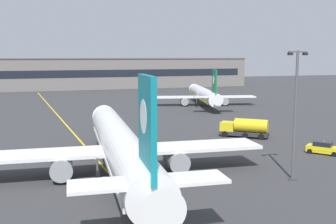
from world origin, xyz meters
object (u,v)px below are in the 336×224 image
airliner_background (204,95)px  safety_cone_by_nose_gear (105,142)px  service_car_fourth (323,148)px  apron_lamp_post (295,113)px  airliner_foreground (120,145)px  service_truck_baggage_yellow (245,128)px

airliner_background → safety_cone_by_nose_gear: bearing=-130.7°
service_car_fourth → safety_cone_by_nose_gear: (-26.55, 15.40, -0.51)m
apron_lamp_post → safety_cone_by_nose_gear: apron_lamp_post is taller
airliner_foreground → service_car_fourth: airliner_foreground is taller
apron_lamp_post → service_car_fourth: 15.07m
airliner_background → service_truck_baggage_yellow: (-10.79, -40.59, -1.40)m
airliner_foreground → service_truck_baggage_yellow: airliner_foreground is taller
airliner_foreground → service_truck_baggage_yellow: bearing=31.6°
airliner_background → safety_cone_by_nose_gear: airliner_background is taller
service_truck_baggage_yellow → airliner_background: bearing=75.1°
apron_lamp_post → service_car_fourth: apron_lamp_post is taller
airliner_foreground → service_car_fourth: 27.92m
service_car_fourth → safety_cone_by_nose_gear: size_ratio=8.06×
airliner_background → service_truck_baggage_yellow: airliner_background is taller
apron_lamp_post → service_truck_baggage_yellow: 23.34m
airliner_background → service_car_fourth: size_ratio=7.92×
service_truck_baggage_yellow → apron_lamp_post: bearing=-107.1°
airliner_background → service_truck_baggage_yellow: 42.02m
airliner_foreground → apron_lamp_post: bearing=-23.1°
apron_lamp_post → safety_cone_by_nose_gear: bearing=123.5°
service_car_fourth → safety_cone_by_nose_gear: bearing=149.9°
airliner_background → airliner_foreground: bearing=-122.0°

